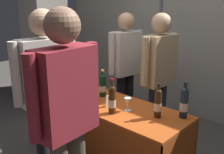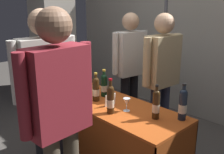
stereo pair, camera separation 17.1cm
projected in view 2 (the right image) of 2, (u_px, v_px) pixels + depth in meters
The scene contains 18 objects.
back_partition at pixel (207, 23), 3.83m from camera, with size 5.59×0.12×2.96m, color #9E998E.
concrete_pillar at pixel (51, 9), 4.25m from camera, with size 0.56×0.56×3.31m, color gray.
tasting_table at pixel (112, 124), 2.84m from camera, with size 1.66×0.64×0.74m.
featured_wine_bottle at pixel (85, 76), 3.34m from camera, with size 0.07×0.07×0.31m.
display_bottle_0 at pixel (183, 104), 2.38m from camera, with size 0.07×0.07×0.35m.
display_bottle_1 at pixel (96, 89), 2.83m from camera, with size 0.08×0.08×0.32m.
display_bottle_2 at pixel (104, 85), 2.97m from camera, with size 0.08×0.08×0.31m.
display_bottle_3 at pixel (156, 104), 2.40m from camera, with size 0.07×0.07×0.33m.
display_bottle_4 at pixel (110, 99), 2.51m from camera, with size 0.07×0.07×0.35m.
wine_glass_near_vendor at pixel (72, 82), 3.22m from camera, with size 0.07×0.07×0.14m.
wine_glass_mid at pixel (127, 102), 2.58m from camera, with size 0.07×0.07×0.13m.
flower_vase at pixel (84, 89), 2.89m from camera, with size 0.11×0.11×0.38m.
brochure_stand at pixel (110, 100), 2.71m from camera, with size 0.13×0.01×0.13m, color silver.
vendor_presenter at pixel (162, 71), 3.05m from camera, with size 0.24×0.59×1.67m.
vendor_assistant at pixel (130, 63), 3.53m from camera, with size 0.26×0.57×1.65m.
taster_foreground_right at pixel (59, 107), 1.85m from camera, with size 0.24×0.61×1.76m.
taster_foreground_left at pixel (46, 83), 2.44m from camera, with size 0.26×0.63×1.73m.
booth_signpost at pixel (164, 42), 3.39m from camera, with size 0.58×0.04×2.08m.
Camera 2 is at (1.88, -1.77, 1.80)m, focal length 41.94 mm.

